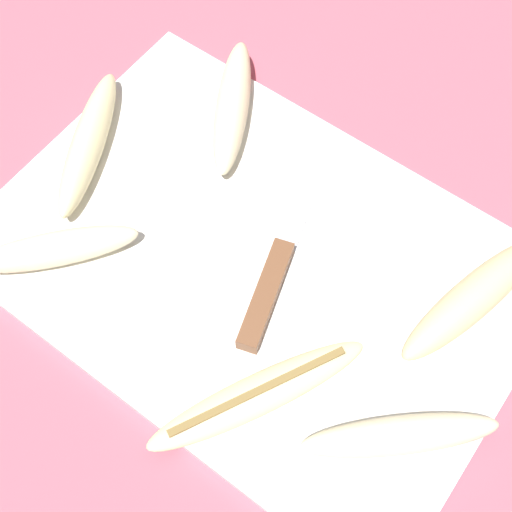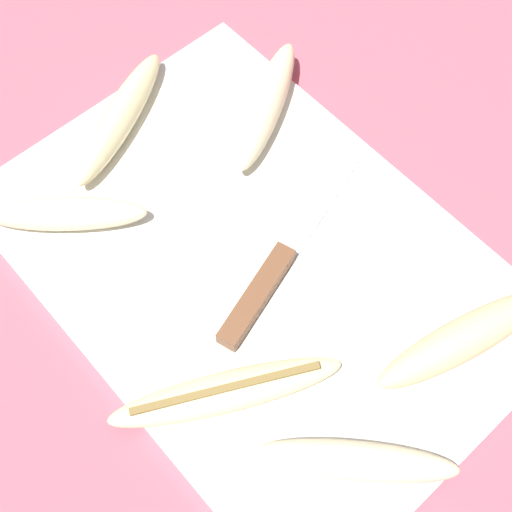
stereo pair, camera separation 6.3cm
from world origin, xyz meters
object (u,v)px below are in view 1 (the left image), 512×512
Objects in this scene: banana_ripe_center at (258,395)px; banana_soft_right at (91,140)px; banana_bright_far at (55,249)px; banana_cream_curved at (232,105)px; banana_mellow_near at (473,297)px; banana_pale_long at (400,435)px; knife at (274,275)px.

banana_soft_right is (-0.29, 0.11, 0.01)m from banana_ripe_center.
banana_cream_curved is (0.03, 0.23, 0.00)m from banana_bright_far.
banana_ripe_center is at bearing -119.36° from banana_mellow_near.
banana_bright_far reaches higher than banana_ripe_center.
banana_pale_long is (0.32, -0.19, -0.00)m from banana_cream_curved.
banana_mellow_near reaches higher than knife.
banana_mellow_near is at bearing 94.25° from banana_pale_long.
knife is 1.29× the size of banana_mellow_near.
banana_mellow_near is 0.41m from banana_soft_right.
banana_bright_far is (-0.18, -0.10, 0.01)m from knife.
banana_cream_curved is 0.31m from banana_mellow_near.
banana_mellow_near is 0.15m from banana_pale_long.
banana_pale_long is (0.12, 0.04, 0.01)m from banana_ripe_center.
banana_bright_far is at bearing -97.60° from banana_cream_curved.
banana_bright_far reaches higher than banana_pale_long.
banana_mellow_near is at bearing 29.15° from banana_bright_far.
banana_bright_far is 0.39m from banana_mellow_near.
banana_bright_far is 0.97× the size of banana_pale_long.
banana_ripe_center is 1.38× the size of banana_pale_long.
knife is at bearing 30.26° from banana_bright_far.
banana_pale_long is at bearing 19.19° from banana_ripe_center.
banana_pale_long is at bearing -85.75° from banana_mellow_near.
banana_pale_long is (0.17, -0.06, 0.01)m from knife.
knife is 0.18m from banana_pale_long.
banana_pale_long reaches higher than banana_ripe_center.
banana_cream_curved is at bearing 131.32° from banana_ripe_center.
banana_cream_curved is at bearing 171.87° from banana_mellow_near.
banana_soft_right reaches higher than banana_mellow_near.
banana_soft_right is at bearing 117.37° from banana_bright_far.
banana_mellow_near is (0.34, 0.19, -0.00)m from banana_bright_far.
banana_ripe_center is at bearing -78.11° from knife.
banana_ripe_center is (0.24, 0.00, -0.01)m from banana_bright_far.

